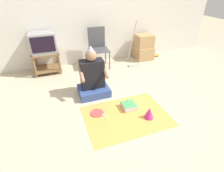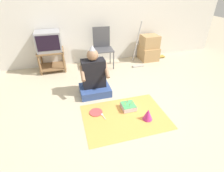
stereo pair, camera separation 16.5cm
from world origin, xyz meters
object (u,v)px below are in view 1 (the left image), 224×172
tv (43,42)px  dust_mop (133,53)px  book_pile (155,55)px  person_seated (93,79)px  party_hat_blue (149,113)px  paper_plate (97,113)px  cardboard_box_stack (143,48)px  folding_chair (98,45)px  birthday_cake (129,106)px

tv → dust_mop: bearing=-8.6°
tv → dust_mop: 2.06m
book_pile → person_seated: 2.45m
person_seated → party_hat_blue: bearing=-56.8°
paper_plate → tv: bearing=109.4°
cardboard_box_stack → dust_mop: 0.52m
folding_chair → cardboard_box_stack: bearing=2.4°
party_hat_blue → paper_plate: (-0.73, 0.37, -0.09)m
cardboard_box_stack → book_pile: cardboard_box_stack is taller
cardboard_box_stack → paper_plate: 2.57m
folding_chair → birthday_cake: size_ratio=4.17×
person_seated → cardboard_box_stack: bearing=35.8°
tv → paper_plate: (0.65, -1.84, -0.68)m
birthday_cake → paper_plate: size_ratio=1.04×
tv → book_pile: (2.85, -0.02, -0.67)m
cardboard_box_stack → party_hat_blue: bearing=-116.1°
tv → birthday_cake: bearing=-57.8°
dust_mop → paper_plate: bearing=-131.4°
birthday_cake → person_seated: bearing=124.5°
party_hat_blue → paper_plate: 0.82m
party_hat_blue → paper_plate: party_hat_blue is taller
book_pile → party_hat_blue: party_hat_blue is taller
folding_chair → paper_plate: size_ratio=4.36×
book_pile → tv: bearing=179.6°
cardboard_box_stack → tv: bearing=179.4°
tv → birthday_cake: size_ratio=2.38×
cardboard_box_stack → person_seated: person_seated is taller
tv → person_seated: person_seated is taller
folding_chair → person_seated: (-0.44, -1.17, -0.21)m
cardboard_box_stack → birthday_cake: bearing=-124.1°
tv → person_seated: size_ratio=0.57×
dust_mop → person_seated: (-1.25, -0.95, 0.01)m
book_pile → paper_plate: book_pile is taller
person_seated → birthday_cake: 0.81m
cardboard_box_stack → person_seated: 2.09m
book_pile → birthday_cake: size_ratio=0.78×
tv → folding_chair: (1.19, -0.08, -0.17)m
paper_plate → cardboard_box_stack: bearing=45.3°
paper_plate → dust_mop: bearing=48.6°
folding_chair → birthday_cake: folding_chair is taller
folding_chair → dust_mop: 0.88m
tv → dust_mop: (2.00, -0.30, -0.39)m
paper_plate → birthday_cake: bearing=-4.7°
birthday_cake → paper_plate: 0.54m
folding_chair → book_pile: size_ratio=5.34×
cardboard_box_stack → birthday_cake: cardboard_box_stack is taller
birthday_cake → book_pile: bearing=48.3°
tv → dust_mop: dust_mop is taller
dust_mop → party_hat_blue: dust_mop is taller
book_pile → cardboard_box_stack: bearing=-179.0°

